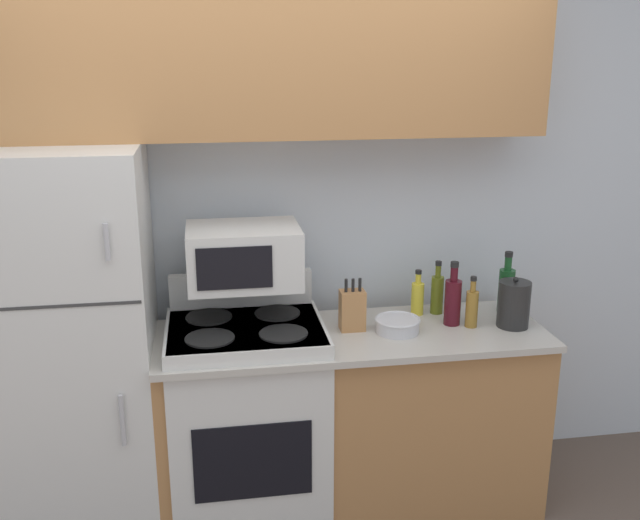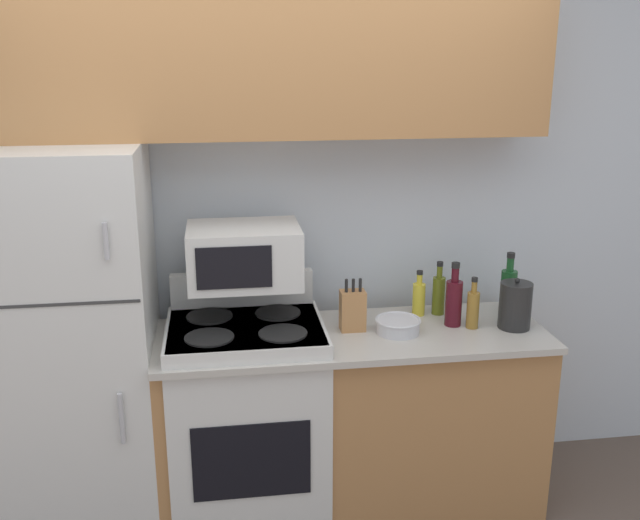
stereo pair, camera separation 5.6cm
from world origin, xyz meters
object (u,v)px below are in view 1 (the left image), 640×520
object	(u,v)px
bottle_olive_oil	(437,293)
knife_block	(352,310)
refrigerator	(77,349)
bottle_cooking_spray	(417,297)
microwave	(244,255)
bowl	(398,324)
bottle_wine_red	(453,300)
bottle_vinegar	(472,307)
bottle_wine_green	(506,288)
stove	(248,420)
kettle	(514,304)

from	to	relation	value
bottle_olive_oil	knife_block	bearing A→B (deg)	-162.28
refrigerator	bottle_cooking_spray	distance (m)	1.56
microwave	bowl	xyz separation A→B (m)	(0.67, -0.12, -0.32)
refrigerator	bottle_wine_red	xyz separation A→B (m)	(1.67, -0.03, 0.14)
bottle_vinegar	refrigerator	bearing A→B (deg)	177.44
bottle_wine_green	microwave	bearing A→B (deg)	-177.71
stove	kettle	distance (m)	1.32
bottle_wine_red	bottle_olive_oil	xyz separation A→B (m)	(-0.02, 0.15, -0.02)
bottle_wine_green	bowl	bearing A→B (deg)	-163.80
bottle_wine_green	kettle	bearing A→B (deg)	-103.40
knife_block	bowl	xyz separation A→B (m)	(0.20, -0.06, -0.06)
stove	knife_block	xyz separation A→B (m)	(0.48, 0.03, 0.50)
bowl	bottle_olive_oil	distance (m)	0.33
stove	knife_block	world-z (taller)	knife_block
refrigerator	stove	xyz separation A→B (m)	(0.72, -0.06, -0.38)
bottle_cooking_spray	refrigerator	bearing A→B (deg)	-175.65
knife_block	bottle_wine_red	world-z (taller)	bottle_wine_red
bottle_wine_red	bottle_cooking_spray	world-z (taller)	bottle_wine_red
bottle_vinegar	kettle	xyz separation A→B (m)	(0.19, -0.03, 0.01)
bottle_vinegar	stove	bearing A→B (deg)	178.79
bottle_wine_red	kettle	xyz separation A→B (m)	(0.27, -0.07, -0.01)
bottle_vinegar	bottle_cooking_spray	size ratio (longest dim) A/B	1.09
bottle_cooking_spray	bottle_wine_red	bearing A→B (deg)	-51.89
refrigerator	knife_block	distance (m)	1.21
bottle_wine_red	bottle_vinegar	size ratio (longest dim) A/B	1.25
knife_block	bottle_vinegar	size ratio (longest dim) A/B	1.02
bottle_wine_green	bottle_vinegar	bearing A→B (deg)	-145.48
bottle_wine_green	bottle_cooking_spray	size ratio (longest dim) A/B	1.36
knife_block	bottle_cooking_spray	world-z (taller)	knife_block
bottle_wine_red	kettle	bearing A→B (deg)	-14.97
microwave	bottle_olive_oil	xyz separation A→B (m)	(0.92, 0.08, -0.25)
microwave	bottle_wine_green	size ratio (longest dim) A/B	1.63
stove	bottle_olive_oil	xyz separation A→B (m)	(0.93, 0.17, 0.50)
bowl	bottle_vinegar	size ratio (longest dim) A/B	0.86
bottle_wine_green	bottle_wine_red	bearing A→B (deg)	-159.28
bottle_vinegar	bottle_olive_oil	bearing A→B (deg)	117.11
microwave	knife_block	xyz separation A→B (m)	(0.48, -0.06, -0.26)
stove	bottle_wine_red	bearing A→B (deg)	1.30
knife_block	bowl	size ratio (longest dim) A/B	1.18
microwave	bottle_cooking_spray	xyz separation A→B (m)	(0.82, 0.09, -0.27)
microwave	bottle_olive_oil	world-z (taller)	microwave
refrigerator	stove	size ratio (longest dim) A/B	1.56
knife_block	bottle_wine_green	world-z (taller)	bottle_wine_green
refrigerator	bottle_olive_oil	xyz separation A→B (m)	(1.65, 0.12, 0.12)
microwave	kettle	world-z (taller)	microwave
refrigerator	stove	distance (m)	0.82
kettle	bottle_olive_oil	bearing A→B (deg)	142.36
knife_block	bottle_wine_green	xyz separation A→B (m)	(0.78, 0.11, 0.02)
refrigerator	knife_block	size ratio (longest dim) A/B	7.15
stove	bottle_cooking_spray	distance (m)	0.98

